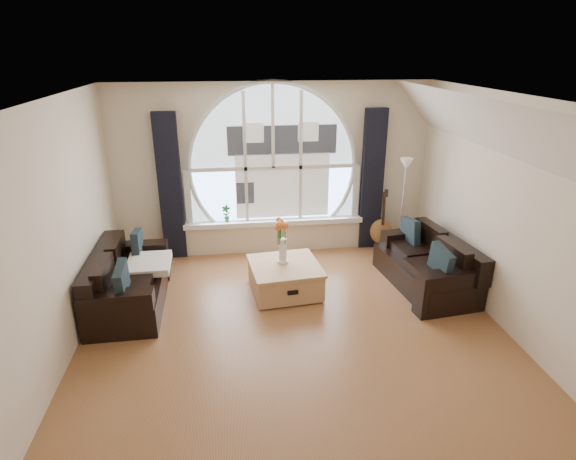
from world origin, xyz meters
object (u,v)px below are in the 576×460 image
Objects in this scene: coffee_chest at (285,277)px; floor_lamp at (402,208)px; guitar at (382,218)px; potted_plant at (226,213)px; sofa_left at (129,278)px; sofa_right at (426,260)px; vase_flowers at (283,236)px.

floor_lamp is (1.98, 0.98, 0.57)m from coffee_chest.
guitar is 2.55m from potted_plant.
guitar is (3.82, 1.38, 0.13)m from sofa_left.
sofa_left is 2.05m from coffee_chest.
floor_lamp is 1.51× the size of guitar.
sofa_right is 5.95× the size of potted_plant.
sofa_left is at bearing -130.26° from potted_plant.
vase_flowers is at bearing -132.11° from guitar.
floor_lamp reaches higher than guitar.
sofa_right is 3.14m from potted_plant.
floor_lamp is at bearing 20.24° from coffee_chest.
vase_flowers reaches higher than sofa_left.
sofa_right is 1.40m from guitar.
sofa_left is 1.02× the size of sofa_right.
vase_flowers is at bearing 3.54° from sofa_left.
sofa_left is 2.07m from vase_flowers.
sofa_right is at bearing -8.59° from coffee_chest.
guitar is (-0.20, 1.38, 0.13)m from sofa_right.
guitar is at bearing -2.92° from potted_plant.
sofa_right is at bearing -67.78° from guitar.
guitar reaches higher than potted_plant.
vase_flowers is 2.53× the size of potted_plant.
vase_flowers reaches higher than potted_plant.
potted_plant is (-0.77, 1.42, 0.46)m from coffee_chest.
potted_plant is at bearing 112.44° from coffee_chest.
sofa_right is at bearing -28.76° from potted_plant.
floor_lamp is (0.01, 1.07, 0.40)m from sofa_right.
floor_lamp reaches higher than potted_plant.
potted_plant is (-2.75, 0.44, -0.11)m from floor_lamp.
floor_lamp is 5.77× the size of potted_plant.
coffee_chest is 2.21m from guitar.
sofa_right is (4.02, 0.00, 0.00)m from sofa_left.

